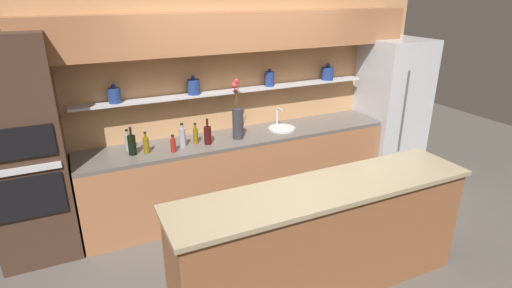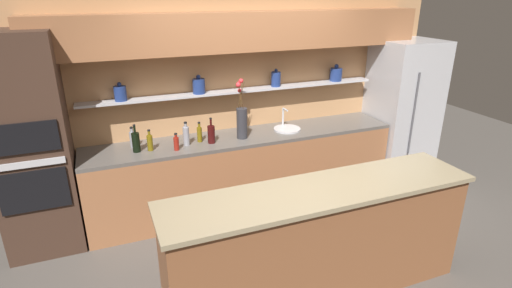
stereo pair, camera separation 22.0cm
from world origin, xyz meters
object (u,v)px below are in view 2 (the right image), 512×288
at_px(bottle_oil_1, 150,142).
at_px(bottle_wine_3, 136,142).
at_px(oven_tower, 31,147).
at_px(bottle_wine_6, 211,134).
at_px(bottle_spirit_4, 186,136).
at_px(bottle_spirit_2, 133,139).
at_px(bottle_sauce_5, 176,143).
at_px(flower_vase, 242,120).
at_px(bottle_oil_0, 200,134).
at_px(sink_fixture, 287,128).
at_px(refrigerator, 402,113).

distance_m(bottle_oil_1, bottle_wine_3, 0.14).
xyz_separation_m(oven_tower, bottle_wine_6, (1.77, -0.08, -0.07)).
xyz_separation_m(oven_tower, bottle_spirit_4, (1.50, -0.05, -0.06)).
xyz_separation_m(bottle_spirit_2, bottle_wine_3, (0.02, -0.14, 0.01)).
height_order(bottle_sauce_5, bottle_wine_6, bottle_wine_6).
relative_size(bottle_oil_1, bottle_wine_3, 0.78).
height_order(flower_vase, bottle_oil_0, flower_vase).
bearing_deg(bottle_spirit_4, bottle_oil_1, -178.26).
bearing_deg(sink_fixture, oven_tower, -179.76).
relative_size(flower_vase, sink_fixture, 2.07).
bearing_deg(bottle_oil_0, refrigerator, -0.84).
distance_m(sink_fixture, bottle_wine_6, 0.98).
bearing_deg(sink_fixture, bottle_wine_3, -178.41).
distance_m(bottle_wine_3, bottle_sauce_5, 0.42).
xyz_separation_m(bottle_sauce_5, bottle_wine_6, (0.40, 0.07, 0.03)).
bearing_deg(sink_fixture, refrigerator, -1.62).
distance_m(sink_fixture, bottle_oil_1, 1.64).
height_order(bottle_spirit_4, bottle_sauce_5, bottle_spirit_4).
distance_m(flower_vase, bottle_wine_6, 0.39).
height_order(bottle_oil_0, bottle_spirit_2, bottle_spirit_2).
relative_size(sink_fixture, bottle_wine_3, 1.09).
distance_m(refrigerator, oven_tower, 4.46).
xyz_separation_m(bottle_oil_0, bottle_sauce_5, (-0.29, -0.15, -0.01)).
distance_m(bottle_wine_3, bottle_wine_6, 0.80).
xyz_separation_m(sink_fixture, bottle_oil_0, (-1.09, -0.01, 0.07)).
bearing_deg(bottle_wine_6, bottle_oil_0, 142.93).
bearing_deg(bottle_spirit_2, bottle_wine_3, -81.06).
bearing_deg(sink_fixture, bottle_spirit_4, -177.38).
height_order(bottle_oil_0, bottle_sauce_5, bottle_oil_0).
bearing_deg(bottle_oil_0, bottle_wine_6, -37.07).
bearing_deg(bottle_spirit_4, oven_tower, 178.25).
height_order(flower_vase, bottle_spirit_4, flower_vase).
height_order(sink_fixture, bottle_spirit_2, sink_fixture).
bearing_deg(bottle_spirit_4, bottle_oil_0, 17.18).
xyz_separation_m(sink_fixture, bottle_spirit_2, (-1.80, 0.09, 0.08)).
height_order(oven_tower, bottle_wine_6, oven_tower).
height_order(bottle_oil_1, bottle_sauce_5, bottle_oil_1).
relative_size(oven_tower, bottle_wine_6, 7.54).
distance_m(sink_fixture, bottle_wine_3, 1.78).
xyz_separation_m(sink_fixture, bottle_wine_3, (-1.78, -0.05, 0.09)).
xyz_separation_m(oven_tower, sink_fixture, (2.75, 0.01, -0.15)).
xyz_separation_m(bottle_wine_3, bottle_sauce_5, (0.40, -0.11, -0.03)).
distance_m(refrigerator, flower_vase, 2.32).
bearing_deg(refrigerator, bottle_sauce_5, -177.91).
bearing_deg(bottle_sauce_5, bottle_wine_6, 9.61).
distance_m(sink_fixture, bottle_spirit_2, 1.81).
bearing_deg(bottle_oil_0, flower_vase, -6.87).
bearing_deg(bottle_spirit_2, bottle_oil_1, -44.75).
xyz_separation_m(refrigerator, flower_vase, (-2.31, -0.02, 0.18)).
height_order(bottle_wine_3, bottle_spirit_4, bottle_wine_3).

